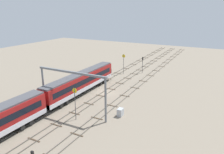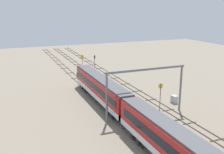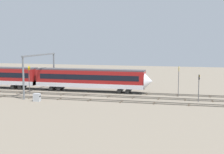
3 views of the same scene
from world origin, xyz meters
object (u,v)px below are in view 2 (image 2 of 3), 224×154
Objects in this scene: overhead_gantry at (146,81)px; speed_sign_mid_trackside at (82,63)px; signal_light_trackside_approach at (95,62)px; relay_cabinet at (174,99)px; train at (174,148)px; speed_sign_far_trackside at (160,96)px.

overhead_gantry reaches higher than speed_sign_mid_trackside.
speed_sign_mid_trackside is 1.21× the size of signal_light_trackside_approach.
overhead_gantry is 10.15× the size of relay_cabinet.
signal_light_trackside_approach reaches higher than train.
overhead_gantry reaches higher than speed_sign_far_trackside.
overhead_gantry is 28.52m from speed_sign_mid_trackside.
relay_cabinet is (-28.80, -6.37, -2.51)m from signal_light_trackside_approach.
speed_sign_far_trackside reaches higher than relay_cabinet.
overhead_gantry is 32.27m from signal_light_trackside_approach.
speed_sign_mid_trackside reaches higher than signal_light_trackside_approach.
signal_light_trackside_approach is 3.45× the size of relay_cabinet.
train reaches higher than relay_cabinet.
relay_cabinet is at bearing -52.66° from speed_sign_far_trackside.
speed_sign_far_trackside is at bearing -171.23° from speed_sign_mid_trackside.
speed_sign_far_trackside is at bearing 127.34° from relay_cabinet.
speed_sign_far_trackside is 1.19× the size of signal_light_trackside_approach.
overhead_gantry is 10.33m from relay_cabinet.
overhead_gantry reaches higher than signal_light_trackside_approach.
signal_light_trackside_approach is (32.09, -1.86, -2.80)m from overhead_gantry.
speed_sign_mid_trackside is 4.18× the size of relay_cabinet.
relay_cabinet is at bearing -35.41° from train.
speed_sign_far_trackside is 33.69m from signal_light_trackside_approach.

